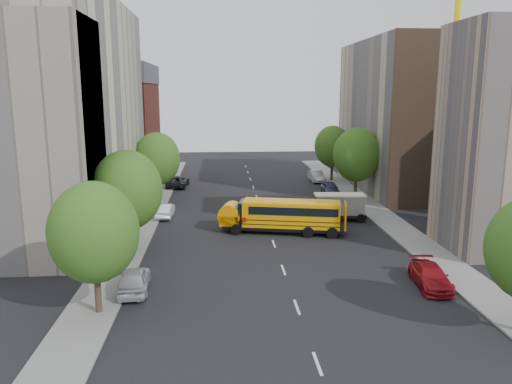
{
  "coord_description": "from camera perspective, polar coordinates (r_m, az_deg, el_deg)",
  "views": [
    {
      "loc": [
        -4.27,
        -40.18,
        12.03
      ],
      "look_at": [
        -1.14,
        2.0,
        3.45
      ],
      "focal_mm": 35.0,
      "sensor_mm": 36.0,
      "label": 1
    }
  ],
  "objects": [
    {
      "name": "sidewalk_left",
      "position": [
        47.29,
        -12.92,
        -3.49
      ],
      "size": [
        3.0,
        80.0,
        0.12
      ],
      "primitive_type": "cube",
      "color": "slate",
      "rests_on": "ground"
    },
    {
      "name": "lane_markings",
      "position": [
        51.77,
        0.6,
        -1.97
      ],
      "size": [
        0.15,
        64.0,
        0.01
      ],
      "primitive_type": "cube",
      "color": "silver",
      "rests_on": "ground"
    },
    {
      "name": "parked_car_2",
      "position": [
        64.39,
        -8.93,
        1.22
      ],
      "size": [
        2.82,
        5.43,
        1.46
      ],
      "primitive_type": "imported",
      "rotation": [
        0.0,
        0.0,
        3.07
      ],
      "color": "black",
      "rests_on": "ground"
    },
    {
      "name": "building_left_near",
      "position": [
        38.39,
        -25.29,
        5.09
      ],
      "size": [
        10.0,
        7.0,
        17.0
      ],
      "primitive_type": "cube",
      "color": "#B7A58E",
      "rests_on": "ground"
    },
    {
      "name": "sidewalk_right",
      "position": [
        49.33,
        14.56,
        -2.96
      ],
      "size": [
        3.0,
        80.0,
        0.12
      ],
      "primitive_type": "cube",
      "color": "slate",
      "rests_on": "ground"
    },
    {
      "name": "building_left_redbrick",
      "position": [
        69.77,
        -15.68,
        6.5
      ],
      "size": [
        10.0,
        15.0,
        13.0
      ],
      "primitive_type": "cube",
      "color": "maroon",
      "rests_on": "ground"
    },
    {
      "name": "building_right_far",
      "position": [
        64.24,
        16.22,
        8.31
      ],
      "size": [
        10.0,
        22.0,
        18.0
      ],
      "primitive_type": "cube",
      "color": "#B7A58E",
      "rests_on": "ground"
    },
    {
      "name": "parked_car_0",
      "position": [
        31.73,
        -13.78,
        -9.69
      ],
      "size": [
        2.07,
        4.57,
        1.52
      ],
      "primitive_type": "imported",
      "rotation": [
        0.0,
        0.0,
        3.2
      ],
      "color": "#B6B7BD",
      "rests_on": "ground"
    },
    {
      "name": "parked_car_5",
      "position": [
        67.92,
        6.91,
        1.81
      ],
      "size": [
        1.67,
        4.51,
        1.48
      ],
      "primitive_type": "imported",
      "rotation": [
        0.0,
        0.0,
        0.03
      ],
      "color": "#A8A7A2",
      "rests_on": "ground"
    },
    {
      "name": "school_bus",
      "position": [
        42.99,
        3.01,
        -2.57
      ],
      "size": [
        10.54,
        4.45,
        2.9
      ],
      "rotation": [
        0.0,
        0.0,
        -0.21
      ],
      "color": "black",
      "rests_on": "ground"
    },
    {
      "name": "building_left_cream",
      "position": [
        48.22,
        -21.02,
        8.3
      ],
      "size": [
        10.0,
        26.0,
        20.0
      ],
      "primitive_type": "cube",
      "color": "beige",
      "rests_on": "ground"
    },
    {
      "name": "parked_car_4",
      "position": [
        59.68,
        8.49,
        0.43
      ],
      "size": [
        1.79,
        4.33,
        1.47
      ],
      "primitive_type": "imported",
      "rotation": [
        0.0,
        0.0,
        -0.01
      ],
      "color": "#343055",
      "rests_on": "ground"
    },
    {
      "name": "building_right_sidewall",
      "position": [
        54.07,
        20.27,
        7.55
      ],
      "size": [
        10.1,
        0.3,
        18.0
      ],
      "primitive_type": "cube",
      "color": "brown",
      "rests_on": "ground"
    },
    {
      "name": "safari_truck",
      "position": [
        47.73,
        8.98,
        -1.63
      ],
      "size": [
        6.04,
        2.64,
        2.52
      ],
      "rotation": [
        0.0,
        0.0,
        -0.08
      ],
      "color": "black",
      "rests_on": "ground"
    },
    {
      "name": "street_tree_1",
      "position": [
        37.47,
        -14.51,
        0.2
      ],
      "size": [
        5.12,
        5.12,
        7.9
      ],
      "color": "#38281C",
      "rests_on": "ground"
    },
    {
      "name": "ground",
      "position": [
        42.16,
        1.75,
        -5.12
      ],
      "size": [
        120.0,
        120.0,
        0.0
      ],
      "primitive_type": "plane",
      "color": "black",
      "rests_on": "ground"
    },
    {
      "name": "street_tree_2",
      "position": [
        55.07,
        -11.25,
        3.73
      ],
      "size": [
        4.99,
        4.99,
        7.71
      ],
      "color": "#38281C",
      "rests_on": "ground"
    },
    {
      "name": "street_tree_4",
      "position": [
        56.72,
        11.44,
        4.19
      ],
      "size": [
        5.25,
        5.25,
        8.1
      ],
      "color": "#38281C",
      "rests_on": "ground"
    },
    {
      "name": "parked_car_3",
      "position": [
        33.44,
        19.31,
        -9.06
      ],
      "size": [
        2.37,
        4.84,
        1.36
      ],
      "primitive_type": "imported",
      "rotation": [
        0.0,
        0.0,
        -0.1
      ],
      "color": "maroon",
      "rests_on": "ground"
    },
    {
      "name": "street_tree_5",
      "position": [
        68.31,
        8.73,
        5.18
      ],
      "size": [
        4.86,
        4.86,
        7.51
      ],
      "color": "#38281C",
      "rests_on": "ground"
    },
    {
      "name": "parked_car_1",
      "position": [
        49.16,
        -10.36,
        -2.08
      ],
      "size": [
        1.56,
        4.16,
        1.36
      ],
      "primitive_type": "imported",
      "rotation": [
        0.0,
        0.0,
        3.11
      ],
      "color": "white",
      "rests_on": "ground"
    },
    {
      "name": "street_tree_0",
      "position": [
        28.02,
        -18.04,
        -4.41
      ],
      "size": [
        4.8,
        4.8,
        7.41
      ],
      "color": "#38281C",
      "rests_on": "ground"
    }
  ]
}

